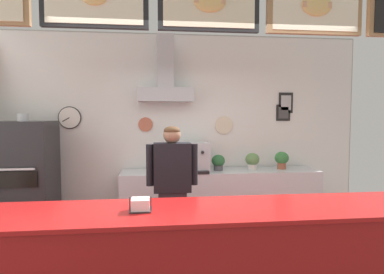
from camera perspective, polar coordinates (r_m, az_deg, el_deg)
back_wall_assembly at (r=5.04m, az=-1.55°, el=1.87°), size 5.50×2.55×2.98m
back_prep_counter at (r=5.02m, az=4.86°, el=-11.09°), size 2.88×0.60×0.94m
pizza_oven at (r=4.93m, az=-26.72°, el=-7.28°), size 0.73×0.72×1.77m
shop_worker at (r=3.71m, az=-3.41°, el=-9.80°), size 0.57×0.22×1.63m
espresso_machine at (r=4.79m, az=-0.59°, el=-3.44°), size 0.58×0.48×0.42m
potted_rosemary at (r=5.19m, az=15.14°, el=-3.69°), size 0.21×0.21×0.26m
potted_basil at (r=4.83m, az=-5.36°, el=-4.30°), size 0.21×0.21×0.24m
potted_thyme at (r=5.02m, az=10.32°, el=-4.00°), size 0.21×0.21×0.25m
potted_sage at (r=4.90m, az=4.53°, el=-4.28°), size 0.19×0.19×0.23m
napkin_holder at (r=2.47m, az=-8.85°, el=-11.49°), size 0.16×0.15×0.10m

